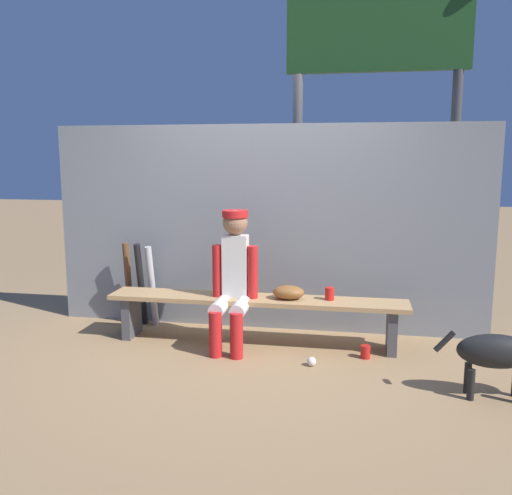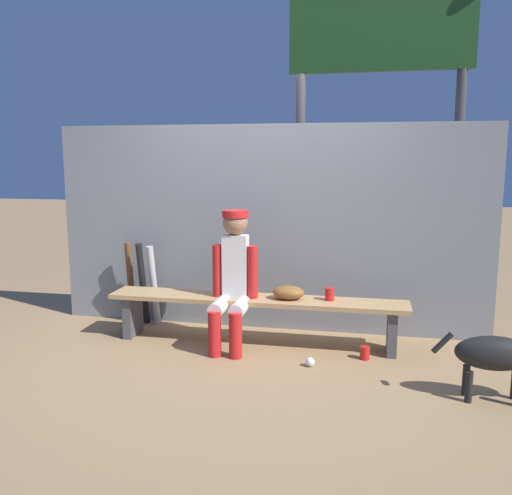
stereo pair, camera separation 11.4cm
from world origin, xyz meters
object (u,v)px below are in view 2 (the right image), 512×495
at_px(bat_aluminum_silver, 154,286).
at_px(bat_aluminum_black, 143,284).
at_px(bat_wood_dark, 131,283).
at_px(baseball_glove, 288,292).
at_px(baseball, 310,362).
at_px(dugout_bench, 256,307).
at_px(cup_on_ground, 365,353).
at_px(dog, 503,354).
at_px(scoreboard, 386,69).
at_px(player_seated, 233,275).
at_px(cup_on_bench, 330,294).

height_order(bat_aluminum_silver, bat_aluminum_black, bat_aluminum_black).
bearing_deg(bat_wood_dark, baseball_glove, -12.56).
bearing_deg(bat_wood_dark, baseball, -23.18).
bearing_deg(bat_aluminum_black, bat_wood_dark, 159.56).
bearing_deg(baseball, bat_wood_dark, 156.82).
distance_m(bat_aluminum_black, baseball, 1.94).
xyz_separation_m(baseball_glove, bat_aluminum_black, (-1.50, 0.31, -0.07)).
height_order(dugout_bench, bat_aluminum_silver, bat_aluminum_silver).
height_order(bat_aluminum_silver, cup_on_ground, bat_aluminum_silver).
distance_m(dugout_bench, bat_aluminum_silver, 1.15).
distance_m(cup_on_ground, dog, 1.14).
height_order(bat_aluminum_silver, scoreboard, scoreboard).
xyz_separation_m(dugout_bench, bat_wood_dark, (-1.36, 0.37, 0.07)).
xyz_separation_m(cup_on_ground, dog, (0.92, -0.62, 0.28)).
height_order(bat_aluminum_silver, baseball, bat_aluminum_silver).
bearing_deg(bat_aluminum_silver, dog, -20.84).
bearing_deg(dog, baseball, 164.92).
relative_size(scoreboard, dog, 4.30).
height_order(player_seated, bat_wood_dark, player_seated).
bearing_deg(dog, baseball_glove, 153.10).
xyz_separation_m(baseball_glove, bat_aluminum_silver, (-1.39, 0.33, -0.08)).
xyz_separation_m(cup_on_ground, cup_on_bench, (-0.32, 0.23, 0.43)).
height_order(bat_wood_dark, baseball, bat_wood_dark).
distance_m(bat_aluminum_black, bat_wood_dark, 0.17).
bearing_deg(bat_wood_dark, bat_aluminum_silver, -8.78).
bearing_deg(bat_aluminum_black, baseball_glove, -11.71).
relative_size(player_seated, baseball_glove, 4.30).
bearing_deg(dugout_bench, bat_aluminum_silver, 163.41).
height_order(bat_aluminum_black, cup_on_ground, bat_aluminum_black).
relative_size(dugout_bench, bat_aluminum_black, 3.17).
xyz_separation_m(bat_aluminum_silver, bat_wood_dark, (-0.26, 0.04, 0.01)).
distance_m(dugout_bench, bat_wood_dark, 1.41).
relative_size(dugout_bench, player_seated, 2.21).
relative_size(cup_on_ground, cup_on_bench, 1.00).
relative_size(dugout_bench, scoreboard, 0.74).
distance_m(dugout_bench, dog, 2.05).
relative_size(dugout_bench, dog, 3.16).
height_order(baseball_glove, cup_on_bench, baseball_glove).
bearing_deg(baseball_glove, dog, -26.90).
distance_m(bat_wood_dark, dog, 3.46).
bearing_deg(dog, bat_aluminum_silver, 159.16).
bearing_deg(bat_aluminum_black, cup_on_bench, -8.42).
bearing_deg(baseball, player_seated, 154.65).
bearing_deg(bat_aluminum_silver, bat_wood_dark, 171.22).
xyz_separation_m(player_seated, scoreboard, (1.26, 1.29, 1.88)).
bearing_deg(bat_wood_dark, bat_aluminum_black, -20.44).
xyz_separation_m(dugout_bench, baseball_glove, (0.29, 0.00, 0.15)).
bearing_deg(bat_aluminum_silver, baseball_glove, -13.26).
xyz_separation_m(baseball, cup_on_ground, (0.43, 0.25, 0.02)).
relative_size(baseball_glove, cup_on_ground, 2.55).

